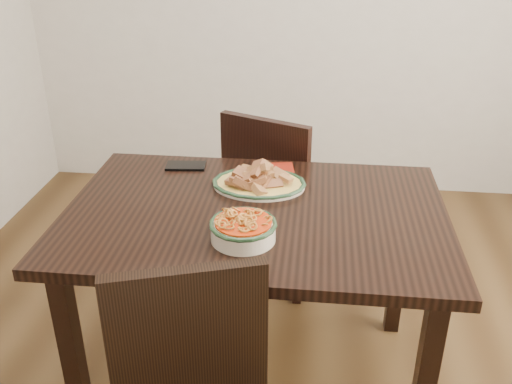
# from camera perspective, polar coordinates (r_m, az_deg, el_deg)

# --- Properties ---
(floor) EXTENTS (3.50, 3.50, 0.00)m
(floor) POSITION_cam_1_polar(r_m,az_deg,el_deg) (2.43, 3.47, -17.32)
(floor) COLOR #3A2612
(floor) RESTS_ON ground
(dining_table) EXTENTS (1.31, 0.87, 0.75)m
(dining_table) POSITION_cam_1_polar(r_m,az_deg,el_deg) (2.00, -0.06, -4.05)
(dining_table) COLOR black
(dining_table) RESTS_ON ground
(chair_far) EXTENTS (0.55, 0.55, 0.89)m
(chair_far) POSITION_cam_1_polar(r_m,az_deg,el_deg) (2.64, 1.96, -0.06)
(chair_far) COLOR black
(chair_far) RESTS_ON ground
(fish_plate) EXTENTS (0.34, 0.27, 0.11)m
(fish_plate) POSITION_cam_1_polar(r_m,az_deg,el_deg) (2.10, 0.31, 1.64)
(fish_plate) COLOR beige
(fish_plate) RESTS_ON dining_table
(noodle_bowl) EXTENTS (0.21, 0.21, 0.08)m
(noodle_bowl) POSITION_cam_1_polar(r_m,az_deg,el_deg) (1.77, -1.29, -3.55)
(noodle_bowl) COLOR beige
(noodle_bowl) RESTS_ON dining_table
(smartphone) EXTENTS (0.16, 0.10, 0.01)m
(smartphone) POSITION_cam_1_polar(r_m,az_deg,el_deg) (2.30, -7.04, 2.61)
(smartphone) COLOR black
(smartphone) RESTS_ON dining_table
(napkin) EXTENTS (0.14, 0.12, 0.01)m
(napkin) POSITION_cam_1_polar(r_m,az_deg,el_deg) (2.25, 2.20, 2.32)
(napkin) COLOR maroon
(napkin) RESTS_ON dining_table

